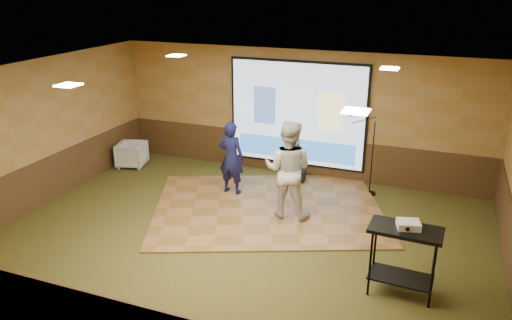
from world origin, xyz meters
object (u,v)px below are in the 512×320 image
at_px(dance_floor, 268,208).
at_px(projector, 408,225).
at_px(player_right, 288,169).
at_px(av_table, 404,247).
at_px(mic_stand, 368,173).
at_px(player_left, 231,158).
at_px(projector_screen, 297,115).
at_px(banquet_chair, 132,154).
at_px(duffel_bag, 295,175).

bearing_deg(dance_floor, projector, -35.02).
relative_size(player_right, av_table, 1.78).
distance_m(dance_floor, mic_stand, 2.40).
height_order(player_left, av_table, player_left).
distance_m(projector_screen, banquet_chair, 4.28).
distance_m(player_left, mic_stand, 3.02).
xyz_separation_m(player_left, mic_stand, (2.80, 1.07, -0.35)).
bearing_deg(player_right, duffel_bag, -81.05).
bearing_deg(banquet_chair, dance_floor, -120.14).
bearing_deg(av_table, projector, 44.15).
xyz_separation_m(dance_floor, projector, (2.89, -2.03, 1.14)).
height_order(mic_stand, banquet_chair, mic_stand).
bearing_deg(player_right, banquet_chair, -19.37).
distance_m(dance_floor, duffel_bag, 1.63).
bearing_deg(mic_stand, dance_floor, -121.86).
relative_size(av_table, duffel_bag, 2.29).
bearing_deg(player_right, mic_stand, -130.35).
relative_size(projector_screen, av_table, 3.02).
xyz_separation_m(av_table, duffel_bag, (-2.78, 3.67, -0.65)).
height_order(projector, banquet_chair, projector).
distance_m(projector_screen, av_table, 5.12).
bearing_deg(projector, duffel_bag, 112.54).
relative_size(player_left, banquet_chair, 2.33).
bearing_deg(av_table, projector_screen, 125.04).
distance_m(projector_screen, mic_stand, 2.16).
distance_m(dance_floor, av_table, 3.61).
bearing_deg(player_left, projector, 151.76).
distance_m(player_left, player_right, 1.64).
height_order(player_left, duffel_bag, player_left).
xyz_separation_m(player_right, duffel_bag, (-0.40, 1.82, -0.86)).
bearing_deg(mic_stand, projector, -55.04).
relative_size(player_right, mic_stand, 1.09).
bearing_deg(mic_stand, banquet_chair, -158.09).
relative_size(player_right, duffel_bag, 4.08).
height_order(player_right, projector, player_right).
height_order(projector_screen, duffel_bag, projector_screen).
relative_size(player_right, banquet_chair, 2.83).
distance_m(projector, banquet_chair, 7.65).
bearing_deg(player_left, player_right, 160.55).
height_order(projector, duffel_bag, projector).
bearing_deg(av_table, dance_floor, 144.45).
xyz_separation_m(projector_screen, projector, (2.94, -4.13, -0.32)).
bearing_deg(duffel_bag, player_left, -133.34).
xyz_separation_m(projector, mic_stand, (-1.10, 3.55, -0.66)).
xyz_separation_m(projector_screen, banquet_chair, (-4.00, -1.00, -1.16)).
xyz_separation_m(projector, banquet_chair, (-6.94, 3.13, -0.84)).
bearing_deg(mic_stand, duffel_bag, -165.38).
relative_size(player_left, mic_stand, 0.90).
xyz_separation_m(dance_floor, av_table, (2.87, -2.05, 0.78)).
bearing_deg(projector, banquet_chair, 140.73).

